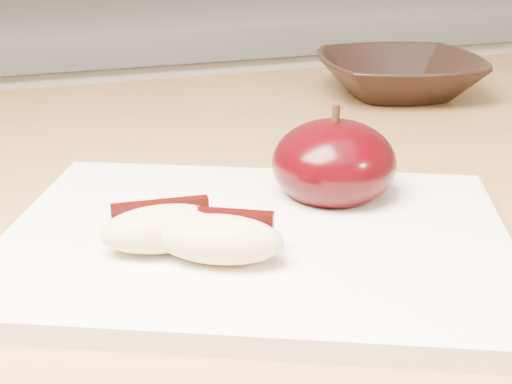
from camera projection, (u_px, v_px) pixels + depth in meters
name	position (u px, v px, depth m)	size (l,w,h in m)	color
back_cabinet	(71.00, 272.00, 1.28)	(2.40, 0.62, 0.94)	silver
cutting_board	(256.00, 241.00, 0.41)	(0.29, 0.21, 0.01)	white
apple_half	(334.00, 163.00, 0.46)	(0.10, 0.10, 0.07)	black
apple_wedge_a	(164.00, 228.00, 0.39)	(0.07, 0.04, 0.03)	beige
apple_wedge_b	(219.00, 238.00, 0.37)	(0.08, 0.06, 0.03)	beige
bowl	(399.00, 75.00, 0.74)	(0.17, 0.17, 0.04)	black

